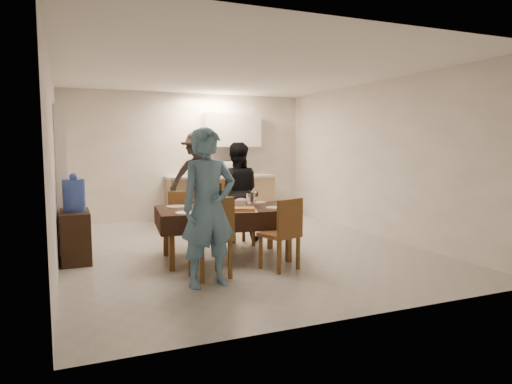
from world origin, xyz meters
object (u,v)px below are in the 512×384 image
(console, at_px, (76,236))
(wine_bottle, at_px, (221,195))
(microwave, at_px, (231,168))
(person_far, at_px, (237,192))
(dining_table, at_px, (225,210))
(savoury_tart, at_px, (242,209))
(water_pitcher, at_px, (251,200))
(person_kitchen, at_px, (198,178))
(person_near, at_px, (209,208))
(water_jug, at_px, (74,195))

(console, bearing_deg, wine_bottle, -17.58)
(microwave, height_order, person_far, person_far)
(dining_table, relative_size, savoury_tart, 5.08)
(water_pitcher, bearing_deg, person_far, 79.70)
(savoury_tart, distance_m, person_kitchen, 3.16)
(person_near, bearing_deg, savoury_tart, 38.65)
(dining_table, height_order, water_pitcher, water_pitcher)
(console, relative_size, person_far, 0.46)
(dining_table, bearing_deg, water_pitcher, -1.89)
(savoury_tart, bearing_deg, person_near, -134.13)
(water_jug, distance_m, person_kitchen, 3.12)
(person_near, bearing_deg, microwave, 60.05)
(microwave, height_order, person_kitchen, person_kitchen)
(dining_table, distance_m, water_pitcher, 0.38)
(wine_bottle, distance_m, savoury_tart, 0.48)
(person_kitchen, bearing_deg, wine_bottle, -99.33)
(person_far, bearing_deg, water_pitcher, 99.47)
(console, distance_m, person_kitchen, 3.17)
(person_near, bearing_deg, person_far, 55.13)
(wine_bottle, bearing_deg, person_kitchen, 80.67)
(water_jug, distance_m, person_near, 2.14)
(console, height_order, microwave, microwave)
(dining_table, relative_size, person_kitchen, 1.06)
(water_jug, height_order, savoury_tart, water_jug)
(wine_bottle, distance_m, person_near, 1.21)
(console, height_order, water_pitcher, water_pitcher)
(console, relative_size, person_kitchen, 0.41)
(dining_table, bearing_deg, water_jug, 167.72)
(wine_bottle, xyz_separation_m, microwave, (1.28, 3.16, 0.19))
(water_pitcher, height_order, person_kitchen, person_kitchen)
(console, relative_size, water_pitcher, 3.87)
(water_pitcher, bearing_deg, savoury_tart, -127.15)
(dining_table, bearing_deg, person_far, 68.59)
(dining_table, height_order, microwave, microwave)
(microwave, xyz_separation_m, person_kitchen, (-0.84, -0.45, -0.16))
(wine_bottle, bearing_deg, dining_table, -45.00)
(console, distance_m, microwave, 4.11)
(person_near, bearing_deg, console, 121.16)
(dining_table, height_order, water_jug, water_jug)
(water_jug, bearing_deg, water_pitcher, -16.95)
(console, bearing_deg, person_near, -51.62)
(console, height_order, person_near, person_near)
(console, distance_m, water_jug, 0.55)
(dining_table, bearing_deg, console, 167.72)
(console, xyz_separation_m, person_kitchen, (2.28, 2.13, 0.56))
(water_pitcher, relative_size, savoury_tart, 0.51)
(savoury_tart, xyz_separation_m, person_far, (0.45, 1.43, 0.07))
(microwave, distance_m, person_far, 2.28)
(water_jug, relative_size, microwave, 0.80)
(water_pitcher, bearing_deg, console, 163.05)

